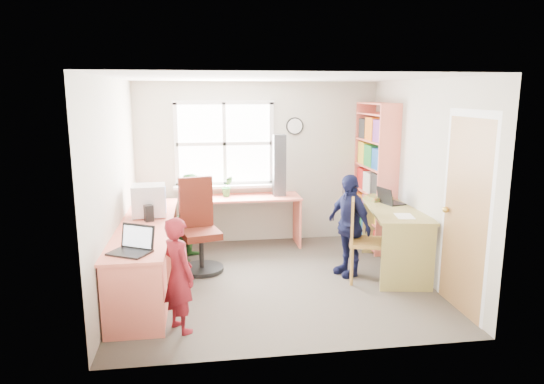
# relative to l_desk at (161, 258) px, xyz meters

# --- Properties ---
(room) EXTENTS (3.64, 3.44, 2.44)m
(room) POSITION_rel_l_desk_xyz_m (1.32, 0.38, 0.76)
(room) COLOR #453E36
(room) RESTS_ON ground
(l_desk) EXTENTS (2.38, 2.95, 0.75)m
(l_desk) POSITION_rel_l_desk_xyz_m (0.00, 0.00, 0.00)
(l_desk) COLOR #FF7C66
(l_desk) RESTS_ON ground
(right_desk) EXTENTS (0.89, 1.50, 0.81)m
(right_desk) POSITION_rel_l_desk_xyz_m (2.87, 0.43, 0.13)
(right_desk) COLOR tan
(right_desk) RESTS_ON ground
(bookshelf) EXTENTS (0.30, 1.02, 2.10)m
(bookshelf) POSITION_rel_l_desk_xyz_m (2.96, 1.47, 0.55)
(bookshelf) COLOR #FF7C66
(bookshelf) RESTS_ON ground
(swivel_chair) EXTENTS (0.67, 0.67, 1.18)m
(swivel_chair) POSITION_rel_l_desk_xyz_m (0.41, 0.83, 0.05)
(swivel_chair) COLOR black
(swivel_chair) RESTS_ON ground
(wooden_chair) EXTENTS (0.56, 0.56, 1.02)m
(wooden_chair) POSITION_rel_l_desk_xyz_m (2.35, 0.17, 0.09)
(wooden_chair) COLOR #BD8B3F
(wooden_chair) RESTS_ON ground
(crt_monitor) EXTENTS (0.43, 0.38, 0.39)m
(crt_monitor) POSITION_rel_l_desk_xyz_m (-0.18, 0.73, 0.49)
(crt_monitor) COLOR silver
(crt_monitor) RESTS_ON l_desk
(laptop_left) EXTENTS (0.46, 0.44, 0.25)m
(laptop_left) POSITION_rel_l_desk_xyz_m (-0.20, -0.64, 0.35)
(laptop_left) COLOR black
(laptop_left) RESTS_ON l_desk
(laptop_right) EXTENTS (0.33, 0.37, 0.22)m
(laptop_right) POSITION_rel_l_desk_xyz_m (2.88, 0.71, 0.41)
(laptop_right) COLOR black
(laptop_right) RESTS_ON right_desk
(speaker_a) EXTENTS (0.12, 0.12, 0.19)m
(speaker_a) POSITION_rel_l_desk_xyz_m (-0.16, 0.49, 0.39)
(speaker_a) COLOR black
(speaker_a) RESTS_ON l_desk
(speaker_b) EXTENTS (0.12, 0.12, 0.19)m
(speaker_b) POSITION_rel_l_desk_xyz_m (-0.20, 1.05, 0.39)
(speaker_b) COLOR black
(speaker_b) RESTS_ON l_desk
(cd_tower) EXTENTS (0.18, 0.16, 0.90)m
(cd_tower) POSITION_rel_l_desk_xyz_m (1.59, 1.72, 0.74)
(cd_tower) COLOR black
(cd_tower) RESTS_ON l_desk
(game_box) EXTENTS (0.34, 0.34, 0.06)m
(game_box) POSITION_rel_l_desk_xyz_m (2.83, 0.96, 0.38)
(game_box) COLOR red
(game_box) RESTS_ON right_desk
(paper_a) EXTENTS (0.25, 0.32, 0.00)m
(paper_a) POSITION_rel_l_desk_xyz_m (-0.20, -0.09, 0.30)
(paper_a) COLOR white
(paper_a) RESTS_ON l_desk
(paper_b) EXTENTS (0.24, 0.31, 0.00)m
(paper_b) POSITION_rel_l_desk_xyz_m (2.81, 0.05, 0.36)
(paper_b) COLOR white
(paper_b) RESTS_ON right_desk
(potted_plant) EXTENTS (0.19, 0.16, 0.30)m
(potted_plant) POSITION_rel_l_desk_xyz_m (0.83, 1.74, 0.45)
(potted_plant) COLOR #2B6D2F
(potted_plant) RESTS_ON l_desk
(person_red) EXTENTS (0.45, 0.49, 1.12)m
(person_red) POSITION_rel_l_desk_xyz_m (0.23, -0.80, 0.10)
(person_red) COLOR maroon
(person_red) RESTS_ON ground
(person_green) EXTENTS (0.65, 0.71, 1.17)m
(person_green) POSITION_rel_l_desk_xyz_m (0.33, 1.30, 0.13)
(person_green) COLOR #2B6A2A
(person_green) RESTS_ON ground
(person_navy) EXTENTS (0.57, 0.81, 1.27)m
(person_navy) POSITION_rel_l_desk_xyz_m (2.24, 0.39, 0.18)
(person_navy) COLOR #13173E
(person_navy) RESTS_ON ground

